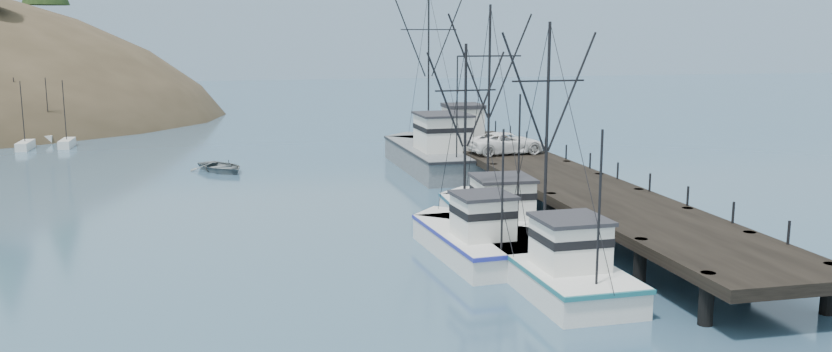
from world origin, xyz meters
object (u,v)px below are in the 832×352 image
Objects in this scene: trawler_near at (553,266)px; work_vessel at (434,154)px; pickup_truck at (507,143)px; trawler_far at (493,216)px; trawler_mid at (471,238)px; pier_shed at (463,121)px; motorboat at (221,171)px; pier at (560,180)px.

work_vessel reaches higher than trawler_near.
work_vessel is 7.38m from pickup_truck.
work_vessel is (2.15, 29.48, 0.41)m from trawler_near.
trawler_mid is at bearing -120.38° from trawler_far.
pier_shed is 0.64× the size of motorboat.
work_vessel is (-4.08, 15.24, -0.46)m from pier.
pier_shed is 0.58× the size of pickup_truck.
trawler_near is 32.77m from pier_shed.
work_vessel is at bearing 26.08° from pickup_truck.
trawler_near is at bearing -68.43° from trawler_mid.
pier_shed is 19.64m from motorboat.
trawler_far is (-5.81, -4.74, -0.87)m from pier.
pier is 2.58× the size of work_vessel.
trawler_far reaches higher than trawler_near.
trawler_mid is 4.95m from trawler_far.
trawler_near is at bearing -96.85° from motorboat.
pier_shed reaches higher than pier.
trawler_far is 3.87× the size of pier_shed.
trawler_mid is at bearing 111.57° from trawler_near.
trawler_mid is at bearing -99.88° from work_vessel.
trawler_mid reaches higher than motorboat.
trawler_far is 26.81m from motorboat.
pickup_truck is at bearing -58.00° from work_vessel.
trawler_mid reaches higher than pickup_truck.
pier is 15.78m from work_vessel.
trawler_near is 24.19m from pickup_truck.
trawler_far is 15.05m from pickup_truck.
pickup_truck is 1.11× the size of motorboat.
trawler_far reaches higher than pier_shed.
pier is 4.21× the size of trawler_mid.
work_vessel is 3.07× the size of pickup_truck.
pier_shed is at bearing 93.06° from pier.
work_vessel is 16.46m from motorboat.
trawler_mid is 3.26× the size of pier_shed.
trawler_far is (0.43, 9.50, 0.00)m from trawler_near.
pickup_truck is at bearing 68.18° from trawler_far.
pier is at bearing -74.99° from work_vessel.
pier is 12.28m from trawler_mid.
trawler_mid is 2.10× the size of motorboat.
pier_shed is at bearing 80.70° from trawler_near.
trawler_far is at bearing -140.77° from pier.
trawler_mid is (-8.31, -9.01, -0.87)m from pier.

